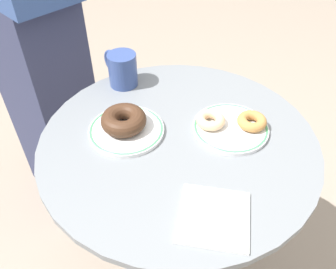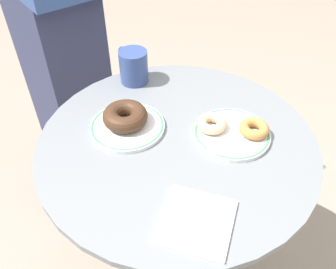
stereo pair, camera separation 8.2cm
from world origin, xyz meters
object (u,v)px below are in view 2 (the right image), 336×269
(coffee_mug, at_px, (133,66))
(donut_glazed, at_px, (212,124))
(donut_old_fashioned, at_px, (254,129))
(donut_chocolate, at_px, (125,116))
(plate_left, at_px, (128,126))
(person_figure, at_px, (50,12))
(plate_right, at_px, (232,133))
(cafe_table, at_px, (176,199))
(paper_napkin, at_px, (197,221))

(coffee_mug, bearing_deg, donut_glazed, -37.25)
(donut_old_fashioned, bearing_deg, donut_chocolate, -176.55)
(donut_old_fashioned, bearing_deg, donut_glazed, 179.87)
(plate_left, bearing_deg, person_figure, 131.04)
(donut_glazed, bearing_deg, donut_chocolate, -174.85)
(plate_left, height_order, coffee_mug, coffee_mug)
(plate_left, xyz_separation_m, donut_glazed, (0.21, 0.03, 0.02))
(donut_glazed, bearing_deg, plate_right, -7.89)
(donut_glazed, relative_size, person_figure, 0.04)
(donut_glazed, xyz_separation_m, coffee_mug, (-0.24, 0.19, 0.02))
(plate_left, bearing_deg, plate_right, 4.10)
(cafe_table, height_order, donut_chocolate, donut_chocolate)
(plate_left, relative_size, donut_chocolate, 1.67)
(plate_right, bearing_deg, donut_glazed, 172.11)
(plate_right, height_order, donut_chocolate, donut_chocolate)
(donut_chocolate, relative_size, donut_old_fashioned, 1.54)
(plate_right, distance_m, person_figure, 0.77)
(cafe_table, bearing_deg, donut_glazed, 28.91)
(cafe_table, height_order, coffee_mug, coffee_mug)
(donut_glazed, bearing_deg, coffee_mug, 142.75)
(plate_right, bearing_deg, paper_napkin, -102.06)
(donut_old_fashioned, height_order, person_figure, person_figure)
(plate_left, xyz_separation_m, donut_old_fashioned, (0.31, 0.03, 0.02))
(cafe_table, distance_m, plate_left, 0.28)
(paper_napkin, bearing_deg, donut_glazed, 88.93)
(donut_chocolate, relative_size, coffee_mug, 1.07)
(plate_right, bearing_deg, cafe_table, -164.36)
(plate_right, bearing_deg, donut_old_fashioned, 7.63)
(cafe_table, height_order, donut_glazed, donut_glazed)
(paper_napkin, bearing_deg, plate_left, 129.79)
(cafe_table, bearing_deg, person_figure, 138.16)
(donut_old_fashioned, bearing_deg, cafe_table, -166.58)
(plate_right, xyz_separation_m, donut_glazed, (-0.05, 0.01, 0.02))
(paper_napkin, bearing_deg, donut_old_fashioned, 68.29)
(plate_left, xyz_separation_m, person_figure, (-0.38, 0.44, 0.08))
(paper_napkin, relative_size, person_figure, 0.08)
(donut_old_fashioned, relative_size, person_figure, 0.04)
(donut_chocolate, xyz_separation_m, coffee_mug, (-0.03, 0.20, 0.02))
(donut_chocolate, distance_m, donut_glazed, 0.21)
(plate_left, relative_size, person_figure, 0.11)
(plate_left, distance_m, plate_right, 0.26)
(donut_chocolate, distance_m, paper_napkin, 0.32)
(cafe_table, bearing_deg, donut_chocolate, 169.89)
(donut_chocolate, height_order, donut_glazed, donut_chocolate)
(plate_right, bearing_deg, plate_left, -175.90)
(donut_old_fashioned, height_order, paper_napkin, donut_old_fashioned)
(donut_old_fashioned, relative_size, paper_napkin, 0.53)
(plate_left, bearing_deg, cafe_table, -7.78)
(donut_chocolate, xyz_separation_m, person_figure, (-0.38, 0.44, 0.05))
(plate_right, xyz_separation_m, paper_napkin, (-0.06, -0.26, -0.00))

